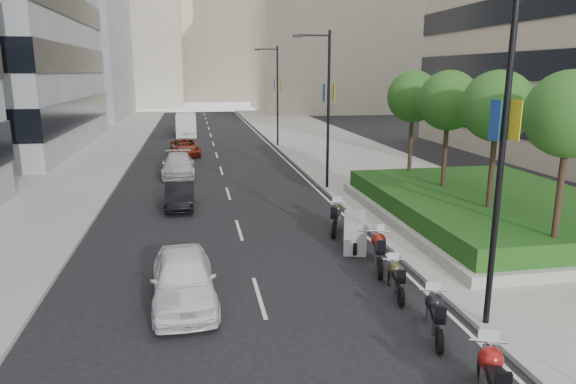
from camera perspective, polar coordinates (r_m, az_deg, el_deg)
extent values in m
plane|color=black|center=(12.94, 6.12, -18.38)|extent=(160.00, 160.00, 0.00)
cube|color=#9E9B93|center=(42.87, 6.38, 4.18)|extent=(10.00, 100.00, 0.15)
cube|color=#9E9B93|center=(42.00, -22.28, 3.08)|extent=(8.00, 100.00, 0.15)
cube|color=silver|center=(41.68, -0.63, 3.90)|extent=(0.12, 100.00, 0.01)
cube|color=silver|center=(41.13, -7.80, 3.65)|extent=(0.12, 100.00, 0.01)
cube|color=gray|center=(83.57, -26.00, 17.62)|extent=(22.00, 26.00, 30.00)
cube|color=#B7AD93|center=(94.66, 5.50, 20.00)|extent=(28.00, 24.00, 36.00)
cube|color=#B7AD93|center=(111.98, -18.84, 17.81)|extent=(26.00, 24.00, 34.00)
cube|color=#B7AD93|center=(131.21, -8.48, 18.45)|extent=(30.00, 24.00, 38.00)
cube|color=#A4A299|center=(25.27, 21.72, -2.43)|extent=(10.00, 14.00, 0.40)
cube|color=#264F16|center=(25.13, 21.84, -1.12)|extent=(9.40, 13.40, 0.80)
cylinder|color=#332319|center=(19.17, 27.84, -1.03)|extent=(0.22, 0.22, 4.00)
sphere|color=#295B1C|center=(18.74, 28.80, 7.60)|extent=(2.80, 2.80, 2.80)
cylinder|color=#332319|center=(22.35, 21.61, 1.43)|extent=(0.22, 0.22, 4.00)
sphere|color=#295B1C|center=(21.99, 22.25, 8.84)|extent=(2.80, 2.80, 2.80)
cylinder|color=#332319|center=(25.76, 16.97, 3.24)|extent=(0.22, 0.22, 4.00)
sphere|color=#295B1C|center=(25.45, 17.41, 9.68)|extent=(2.80, 2.80, 2.80)
cylinder|color=#332319|center=(29.33, 13.42, 4.61)|extent=(0.22, 0.22, 4.00)
sphere|color=#295B1C|center=(29.05, 13.73, 10.27)|extent=(2.80, 2.80, 2.80)
cylinder|color=black|center=(13.98, 22.58, 2.89)|extent=(0.16, 0.16, 9.00)
cube|color=yellow|center=(13.99, 23.95, 7.33)|extent=(0.02, 0.45, 1.00)
cube|color=navy|center=(13.69, 21.99, 7.40)|extent=(0.02, 0.45, 1.00)
cylinder|color=black|center=(29.60, 4.50, 8.81)|extent=(0.16, 0.16, 9.00)
cylinder|color=black|center=(29.36, 2.88, 17.00)|extent=(1.80, 0.10, 0.10)
cube|color=black|center=(29.17, 1.08, 16.94)|extent=(0.50, 0.22, 0.14)
cube|color=yellow|center=(29.61, 5.07, 10.93)|extent=(0.02, 0.45, 1.00)
cube|color=navy|center=(29.47, 4.00, 10.94)|extent=(0.02, 0.45, 1.00)
cylinder|color=black|center=(47.20, -1.17, 10.48)|extent=(0.16, 0.16, 9.00)
cylinder|color=black|center=(47.05, -2.32, 15.58)|extent=(1.80, 0.10, 0.10)
cube|color=black|center=(46.93, -3.45, 15.52)|extent=(0.50, 0.22, 0.14)
cube|color=yellow|center=(47.20, -0.84, 11.82)|extent=(0.02, 0.45, 1.00)
cube|color=navy|center=(47.11, -1.52, 11.82)|extent=(0.02, 0.45, 1.00)
cylinder|color=black|center=(12.77, 20.84, -17.94)|extent=(0.36, 0.68, 0.68)
sphere|color=maroon|center=(11.99, 21.59, -16.85)|extent=(0.52, 0.52, 0.52)
cube|color=black|center=(11.44, 22.26, -18.84)|extent=(0.57, 0.87, 0.17)
cylinder|color=silver|center=(12.13, 21.41, -15.18)|extent=(0.78, 0.33, 0.05)
cylinder|color=black|center=(13.63, 16.48, -15.65)|extent=(0.30, 0.62, 0.61)
cylinder|color=black|center=(15.02, 15.51, -12.76)|extent=(0.30, 0.62, 0.61)
cube|color=silver|center=(14.20, 16.04, -13.62)|extent=(0.53, 0.89, 0.42)
sphere|color=black|center=(14.33, 15.94, -11.69)|extent=(0.47, 0.47, 0.47)
cube|color=black|center=(13.80, 16.31, -13.00)|extent=(0.49, 0.79, 0.16)
cylinder|color=silver|center=(14.48, 15.83, -10.47)|extent=(0.71, 0.27, 0.05)
cylinder|color=black|center=(15.79, 12.45, -11.33)|extent=(0.21, 0.58, 0.57)
cylinder|color=black|center=(17.11, 11.37, -9.29)|extent=(0.21, 0.58, 0.57)
cube|color=silver|center=(16.34, 11.95, -9.82)|extent=(0.41, 0.82, 0.39)
sphere|color=#32321C|center=(16.49, 11.79, -8.29)|extent=(0.44, 0.44, 0.44)
cube|color=black|center=(15.98, 12.21, -9.23)|extent=(0.38, 0.73, 0.15)
cylinder|color=silver|center=(16.64, 11.64, -7.32)|extent=(0.68, 0.17, 0.05)
cylinder|color=black|center=(17.56, 10.24, -8.44)|extent=(0.32, 0.70, 0.69)
cylinder|color=black|center=(19.21, 9.82, -6.49)|extent=(0.32, 0.70, 0.69)
cube|color=silver|center=(18.27, 10.06, -6.93)|extent=(0.58, 1.00, 0.47)
sphere|color=maroon|center=(18.47, 10.03, -5.31)|extent=(0.53, 0.53, 0.53)
cube|color=black|center=(17.83, 10.19, -6.22)|extent=(0.53, 0.89, 0.18)
cylinder|color=silver|center=(18.68, 9.99, -4.31)|extent=(0.81, 0.28, 0.06)
cylinder|color=black|center=(19.59, 7.44, -6.13)|extent=(0.29, 0.63, 0.62)
cylinder|color=black|center=(21.10, 7.38, -4.70)|extent=(0.29, 0.63, 0.62)
cube|color=gray|center=(20.24, 7.44, -4.47)|extent=(1.42, 2.25, 1.25)
cylinder|color=black|center=(21.49, 5.09, -4.23)|extent=(0.36, 0.67, 0.67)
cylinder|color=black|center=(23.14, 5.49, -2.96)|extent=(0.36, 0.67, 0.67)
cube|color=silver|center=(22.21, 5.30, -3.15)|extent=(0.63, 0.98, 0.45)
sphere|color=#2A2417|center=(22.44, 5.40, -1.89)|extent=(0.52, 0.52, 0.52)
cube|color=black|center=(21.80, 5.24, -2.52)|extent=(0.57, 0.87, 0.17)
cylinder|color=silver|center=(22.66, 5.48, -1.12)|extent=(0.77, 0.33, 0.05)
imported|color=white|center=(15.72, -11.54, -9.42)|extent=(2.07, 4.67, 1.56)
imported|color=black|center=(26.64, -11.91, -0.32)|extent=(1.42, 3.96, 1.30)
imported|color=#B5B6B8|center=(34.74, -12.10, 2.95)|extent=(2.16, 5.13, 1.48)
imported|color=maroon|center=(43.38, -11.36, 4.92)|extent=(2.67, 5.08, 1.36)
cube|color=silver|center=(57.06, -11.26, 7.33)|extent=(2.11, 5.44, 2.28)
cube|color=silver|center=(55.06, -11.25, 6.55)|extent=(2.07, 1.32, 1.19)
cylinder|color=black|center=(55.22, -12.15, 6.30)|extent=(0.27, 0.76, 0.76)
cylinder|color=black|center=(55.19, -10.33, 6.38)|extent=(0.27, 0.76, 0.76)
cylinder|color=black|center=(58.88, -12.05, 6.72)|extent=(0.27, 0.76, 0.76)
cylinder|color=black|center=(58.86, -10.35, 6.79)|extent=(0.27, 0.76, 0.76)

